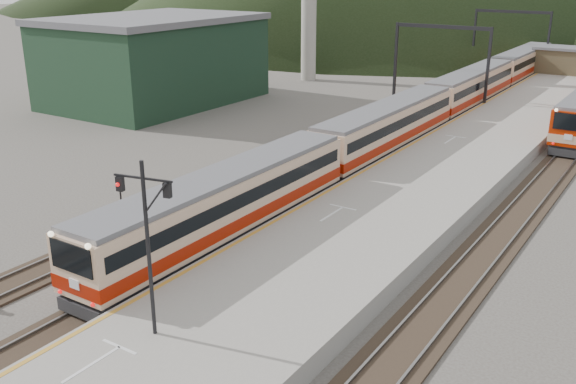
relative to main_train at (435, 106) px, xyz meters
The scene contains 12 objects.
track_main 6.92m from the main_train, 90.00° to the right, with size 2.60×200.00×0.23m.
track_far 8.54m from the main_train, 126.88° to the right, with size 2.60×200.00×0.23m.
track_second 13.42m from the main_train, 30.10° to the right, with size 2.60×200.00×0.23m.
platform 10.42m from the main_train, 57.13° to the right, with size 8.00×100.00×1.00m, color gray.
gantry_near 9.54m from the main_train, 108.88° to the left, with size 9.55×0.25×8.00m.
gantry_far 33.66m from the main_train, 94.89° to the left, with size 9.55×0.25×8.00m.
warehouse 28.49m from the main_train, behind, with size 14.50×20.50×8.60m.
station_shed 31.84m from the main_train, 79.87° to the left, with size 9.40×4.40×3.10m.
main_train is the anchor object (origin of this frame).
signal_mast 38.51m from the main_train, 83.72° to the right, with size 2.17×0.60×6.39m.
short_signal_b 22.01m from the main_train, 95.60° to the right, with size 0.23×0.17×2.27m.
short_signal_c 29.97m from the main_train, 103.92° to the right, with size 0.23×0.17×2.27m.
Camera 1 is at (18.92, -5.48, 13.31)m, focal length 40.00 mm.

